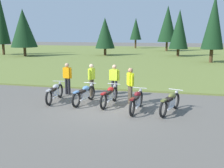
% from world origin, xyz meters
% --- Properties ---
extents(ground_plane, '(140.00, 140.00, 0.00)m').
position_xyz_m(ground_plane, '(0.00, 0.00, 0.00)').
color(ground_plane, '#605B54').
extents(grass_moorland, '(80.00, 44.00, 0.10)m').
position_xyz_m(grass_moorland, '(0.00, 25.11, 0.05)').
color(grass_moorland, olive).
rests_on(grass_moorland, ground).
extents(forest_treeline, '(44.89, 28.54, 8.48)m').
position_xyz_m(forest_treeline, '(4.92, 30.27, 4.18)').
color(forest_treeline, '#47331E').
rests_on(forest_treeline, ground).
extents(motorcycle_silver, '(0.62, 2.10, 0.88)m').
position_xyz_m(motorcycle_silver, '(-2.72, 0.30, 0.44)').
color(motorcycle_silver, black).
rests_on(motorcycle_silver, ground).
extents(motorcycle_sky_blue, '(0.65, 2.08, 0.88)m').
position_xyz_m(motorcycle_sky_blue, '(-1.23, 0.25, 0.44)').
color(motorcycle_sky_blue, black).
rests_on(motorcycle_sky_blue, ground).
extents(motorcycle_red, '(0.62, 2.10, 0.88)m').
position_xyz_m(motorcycle_red, '(-0.04, 0.26, 0.44)').
color(motorcycle_red, black).
rests_on(motorcycle_red, ground).
extents(motorcycle_maroon, '(0.62, 2.10, 0.88)m').
position_xyz_m(motorcycle_maroon, '(1.27, -0.36, 0.44)').
color(motorcycle_maroon, black).
rests_on(motorcycle_maroon, ground).
extents(motorcycle_olive, '(0.93, 2.00, 0.88)m').
position_xyz_m(motorcycle_olive, '(2.64, -0.31, 0.44)').
color(motorcycle_olive, black).
rests_on(motorcycle_olive, ground).
extents(rider_in_hivis_vest, '(0.54, 0.30, 1.67)m').
position_xyz_m(rider_in_hivis_vest, '(-2.65, 1.70, 0.95)').
color(rider_in_hivis_vest, black).
rests_on(rider_in_hivis_vest, ground).
extents(rider_with_back_turned, '(0.37, 0.49, 1.67)m').
position_xyz_m(rider_with_back_turned, '(0.85, 0.60, 0.95)').
color(rider_with_back_turned, '#4C4233').
rests_on(rider_with_back_turned, ground).
extents(rider_checking_bike, '(0.54, 0.27, 1.67)m').
position_xyz_m(rider_checking_bike, '(-0.11, 1.62, 0.95)').
color(rider_checking_bike, '#2D2D38').
rests_on(rider_checking_bike, ground).
extents(rider_near_row_end, '(0.29, 0.54, 1.67)m').
position_xyz_m(rider_near_row_end, '(-1.31, 1.64, 0.95)').
color(rider_near_row_end, '#4C4233').
rests_on(rider_near_row_end, ground).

